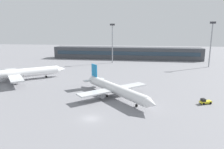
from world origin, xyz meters
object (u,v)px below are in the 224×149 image
object	(u,v)px
airplane_mid	(17,74)
floodlight_tower_west	(211,41)
airplane_near	(116,89)
floodlight_tower_east	(112,41)
baggage_tug_yellow	(205,101)

from	to	relation	value
airplane_mid	floodlight_tower_west	bearing A→B (deg)	27.47
airplane_near	floodlight_tower_east	distance (m)	74.68
airplane_mid	floodlight_tower_west	distance (m)	107.50
baggage_tug_yellow	floodlight_tower_east	world-z (taller)	floodlight_tower_east
baggage_tug_yellow	airplane_mid	bearing A→B (deg)	166.23
airplane_mid	baggage_tug_yellow	world-z (taller)	airplane_mid
airplane_near	floodlight_tower_east	world-z (taller)	floodlight_tower_east
airplane_near	airplane_mid	bearing A→B (deg)	160.89
floodlight_tower_east	baggage_tug_yellow	bearing A→B (deg)	-61.84
airplane_mid	floodlight_tower_west	world-z (taller)	floodlight_tower_west
baggage_tug_yellow	floodlight_tower_west	xyz separation A→B (m)	(20.21, 67.54, 14.67)
floodlight_tower_west	floodlight_tower_east	bearing A→B (deg)	173.06
baggage_tug_yellow	floodlight_tower_east	distance (m)	86.11
airplane_near	airplane_mid	world-z (taller)	airplane_mid
airplane_near	floodlight_tower_east	size ratio (longest dim) A/B	1.14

